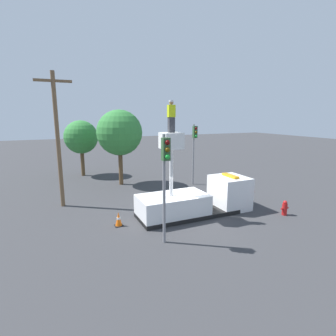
% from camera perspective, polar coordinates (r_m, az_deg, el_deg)
% --- Properties ---
extents(ground_plane, '(120.00, 120.00, 0.00)m').
position_cam_1_polar(ground_plane, '(16.25, 4.32, -10.13)').
color(ground_plane, '#38383A').
extents(bucket_truck, '(7.14, 2.31, 5.02)m').
position_cam_1_polar(bucket_truck, '(16.20, 6.15, -6.78)').
color(bucket_truck, black).
rests_on(bucket_truck, ground).
extents(worker, '(0.40, 0.26, 1.75)m').
position_cam_1_polar(worker, '(14.62, 0.72, 11.16)').
color(worker, '#38383D').
rests_on(worker, bucket_truck).
extents(traffic_light_pole, '(0.34, 0.57, 5.15)m').
position_cam_1_polar(traffic_light_pole, '(11.67, -0.60, 0.00)').
color(traffic_light_pole, gray).
rests_on(traffic_light_pole, ground).
extents(traffic_light_across, '(0.34, 0.57, 5.23)m').
position_cam_1_polar(traffic_light_across, '(22.44, 5.76, 5.57)').
color(traffic_light_across, gray).
rests_on(traffic_light_across, ground).
extents(fire_hydrant, '(0.54, 0.30, 0.91)m').
position_cam_1_polar(fire_hydrant, '(17.54, 24.05, -7.96)').
color(fire_hydrant, red).
rests_on(fire_hydrant, ground).
extents(traffic_cone_rear, '(0.45, 0.45, 0.79)m').
position_cam_1_polar(traffic_cone_rear, '(14.82, -10.71, -10.92)').
color(traffic_cone_rear, black).
rests_on(traffic_cone_rear, ground).
extents(tree_left_bg, '(3.26, 3.26, 5.50)m').
position_cam_1_polar(tree_left_bg, '(27.24, -18.41, 6.37)').
color(tree_left_bg, brown).
rests_on(tree_left_bg, ground).
extents(tree_right_bg, '(3.86, 3.86, 6.45)m').
position_cam_1_polar(tree_right_bg, '(22.74, -10.51, 7.52)').
color(tree_right_bg, brown).
rests_on(tree_right_bg, ground).
extents(utility_pole, '(2.20, 0.26, 8.63)m').
position_cam_1_polar(utility_pole, '(18.17, -22.91, 6.36)').
color(utility_pole, brown).
rests_on(utility_pole, ground).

